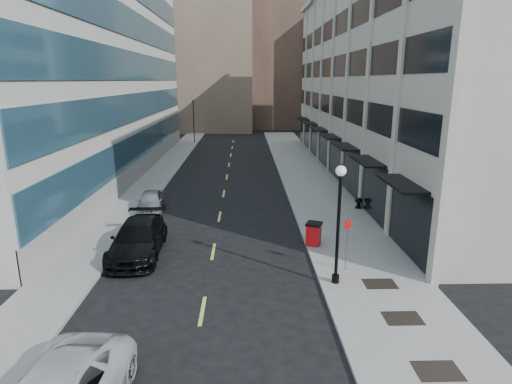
{
  "coord_description": "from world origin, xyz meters",
  "views": [
    {
      "loc": [
        1.72,
        -13.15,
        8.81
      ],
      "look_at": [
        2.3,
        9.03,
        2.98
      ],
      "focal_mm": 30.0,
      "sensor_mm": 36.0,
      "label": 1
    }
  ],
  "objects_px": {
    "lamppost": "(339,214)",
    "sign_post": "(347,237)",
    "traffic_signal": "(193,103)",
    "urn_planter": "(359,202)",
    "car_silver_sedan": "(151,201)",
    "trash_bin": "(314,233)",
    "car_black_pickup": "(138,239)"
  },
  "relations": [
    {
      "from": "car_black_pickup",
      "to": "urn_planter",
      "type": "relative_size",
      "value": 8.05
    },
    {
      "from": "trash_bin",
      "to": "urn_planter",
      "type": "height_order",
      "value": "trash_bin"
    },
    {
      "from": "traffic_signal",
      "to": "trash_bin",
      "type": "distance_m",
      "value": 41.29
    },
    {
      "from": "car_black_pickup",
      "to": "sign_post",
      "type": "distance_m",
      "value": 10.58
    },
    {
      "from": "car_silver_sedan",
      "to": "trash_bin",
      "type": "height_order",
      "value": "same"
    },
    {
      "from": "sign_post",
      "to": "urn_planter",
      "type": "distance_m",
      "value": 10.55
    },
    {
      "from": "lamppost",
      "to": "urn_planter",
      "type": "height_order",
      "value": "lamppost"
    },
    {
      "from": "lamppost",
      "to": "sign_post",
      "type": "xyz_separation_m",
      "value": [
        0.72,
        1.23,
        -1.48
      ]
    },
    {
      "from": "urn_planter",
      "to": "trash_bin",
      "type": "bearing_deg",
      "value": -121.97
    },
    {
      "from": "lamppost",
      "to": "sign_post",
      "type": "bearing_deg",
      "value": 59.51
    },
    {
      "from": "traffic_signal",
      "to": "urn_planter",
      "type": "relative_size",
      "value": 9.36
    },
    {
      "from": "car_silver_sedan",
      "to": "urn_planter",
      "type": "distance_m",
      "value": 14.4
    },
    {
      "from": "car_silver_sedan",
      "to": "lamppost",
      "type": "distance_m",
      "value": 15.67
    },
    {
      "from": "traffic_signal",
      "to": "lamppost",
      "type": "relative_size",
      "value": 1.3
    },
    {
      "from": "car_black_pickup",
      "to": "car_silver_sedan",
      "type": "height_order",
      "value": "car_black_pickup"
    },
    {
      "from": "traffic_signal",
      "to": "trash_bin",
      "type": "bearing_deg",
      "value": -74.58
    },
    {
      "from": "lamppost",
      "to": "urn_planter",
      "type": "relative_size",
      "value": 7.21
    },
    {
      "from": "trash_bin",
      "to": "urn_planter",
      "type": "distance_m",
      "value": 7.93
    },
    {
      "from": "lamppost",
      "to": "traffic_signal",
      "type": "bearing_deg",
      "value": 104.25
    },
    {
      "from": "traffic_signal",
      "to": "lamppost",
      "type": "height_order",
      "value": "traffic_signal"
    },
    {
      "from": "traffic_signal",
      "to": "urn_planter",
      "type": "height_order",
      "value": "traffic_signal"
    },
    {
      "from": "trash_bin",
      "to": "lamppost",
      "type": "distance_m",
      "value": 5.13
    },
    {
      "from": "lamppost",
      "to": "urn_planter",
      "type": "bearing_deg",
      "value": 70.7
    },
    {
      "from": "car_black_pickup",
      "to": "sign_post",
      "type": "height_order",
      "value": "sign_post"
    },
    {
      "from": "car_silver_sedan",
      "to": "lamppost",
      "type": "relative_size",
      "value": 0.77
    },
    {
      "from": "car_black_pickup",
      "to": "lamppost",
      "type": "xyz_separation_m",
      "value": [
        9.51,
        -3.73,
        2.44
      ]
    },
    {
      "from": "car_silver_sedan",
      "to": "trash_bin",
      "type": "distance_m",
      "value": 12.3
    },
    {
      "from": "urn_planter",
      "to": "lamppost",
      "type": "bearing_deg",
      "value": -109.3
    },
    {
      "from": "lamppost",
      "to": "sign_post",
      "type": "relative_size",
      "value": 2.04
    },
    {
      "from": "car_black_pickup",
      "to": "car_silver_sedan",
      "type": "bearing_deg",
      "value": 94.91
    },
    {
      "from": "car_black_pickup",
      "to": "trash_bin",
      "type": "distance_m",
      "value": 9.27
    },
    {
      "from": "lamppost",
      "to": "urn_planter",
      "type": "distance_m",
      "value": 12.18
    }
  ]
}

